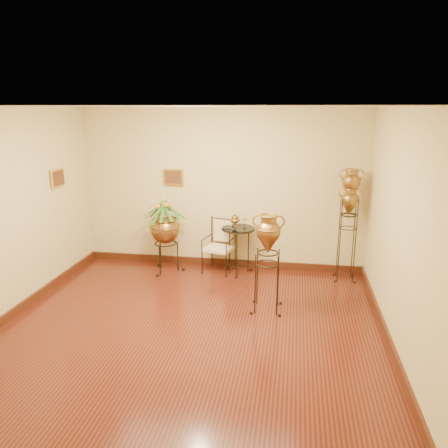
% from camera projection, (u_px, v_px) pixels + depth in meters
% --- Properties ---
extents(ground, '(5.00, 5.00, 0.00)m').
position_uv_depth(ground, '(188.00, 331.00, 5.61)').
color(ground, '#551F14').
rests_on(ground, ground).
extents(room_shell, '(5.02, 5.02, 2.81)m').
position_uv_depth(room_shell, '(185.00, 199.00, 5.17)').
color(room_shell, '#D3B988').
rests_on(room_shell, ground).
extents(amphora_tall, '(0.44, 0.44, 1.88)m').
position_uv_depth(amphora_tall, '(348.00, 224.00, 7.07)').
color(amphora_tall, black).
rests_on(amphora_tall, ground).
extents(amphora_mid, '(0.46, 0.46, 1.57)m').
position_uv_depth(amphora_mid, '(347.00, 234.00, 7.12)').
color(amphora_mid, black).
rests_on(amphora_mid, ground).
extents(amphora_short, '(0.53, 0.53, 1.42)m').
position_uv_depth(amphora_short, '(267.00, 263.00, 6.05)').
color(amphora_short, black).
rests_on(amphora_short, ground).
extents(planter_urn, '(1.05, 1.05, 1.48)m').
position_uv_depth(planter_urn, '(165.00, 226.00, 7.48)').
color(planter_urn, black).
rests_on(planter_urn, ground).
extents(armchair, '(0.62, 0.59, 0.92)m').
position_uv_depth(armchair, '(219.00, 246.00, 7.54)').
color(armchair, black).
rests_on(armchair, ground).
extents(side_table, '(0.64, 0.64, 1.03)m').
position_uv_depth(side_table, '(238.00, 250.00, 7.50)').
color(side_table, black).
rests_on(side_table, ground).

